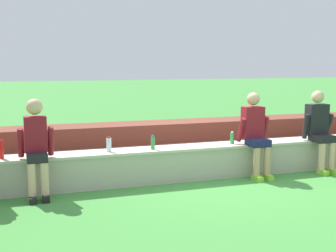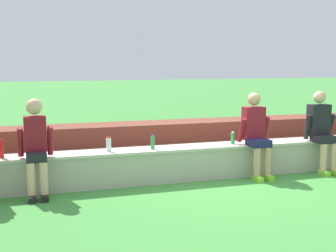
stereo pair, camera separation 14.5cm
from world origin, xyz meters
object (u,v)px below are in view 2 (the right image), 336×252
Objects in this scene: water_bottle_mid_right at (233,138)px; person_far_right at (322,129)px; water_bottle_center_gap at (153,143)px; person_center at (36,145)px; water_bottle_near_left at (1,149)px; water_bottle_near_right at (109,144)px; person_right_of_center at (256,132)px.

person_far_right is at bearing -7.93° from water_bottle_mid_right.
water_bottle_center_gap is at bearing 176.34° from person_far_right.
person_center is 6.66× the size of water_bottle_mid_right.
person_center is 5.17× the size of water_bottle_near_left.
water_bottle_near_left is at bearing -179.92° from water_bottle_near_right.
person_center is 0.99× the size of person_far_right.
person_center is at bearing -179.67° from person_far_right.
water_bottle_near_right is at bearing 0.08° from water_bottle_near_left.
person_right_of_center reaches higher than person_center.
person_far_right is at bearing -3.66° from water_bottle_center_gap.
person_far_right is 1.58m from water_bottle_mid_right.
water_bottle_near_right is (-2.38, 0.20, -0.10)m from person_right_of_center.
person_right_of_center is 3.91m from water_bottle_near_left.
water_bottle_near_left reaches higher than water_bottle_center_gap.
person_right_of_center is at bearing -32.56° from water_bottle_mid_right.
water_bottle_mid_right is 0.90× the size of water_bottle_near_right.
water_bottle_near_right reaches higher than water_bottle_mid_right.
person_far_right is 2.95m from water_bottle_center_gap.
person_center is 1.09m from water_bottle_near_right.
person_far_right is 6.74× the size of water_bottle_mid_right.
person_far_right is 5.23× the size of water_bottle_near_left.
person_right_of_center is at bearing -5.85° from water_bottle_center_gap.
water_bottle_near_left is 3.59m from water_bottle_mid_right.
water_bottle_mid_right is at bearing 0.11° from water_bottle_near_right.
water_bottle_near_right is at bearing 177.92° from water_bottle_center_gap.
water_bottle_mid_right is (-0.32, 0.20, -0.11)m from person_right_of_center.
water_bottle_center_gap is (-1.70, 0.17, -0.11)m from person_right_of_center.
person_center is 0.99× the size of person_right_of_center.
person_center reaches higher than water_bottle_near_left.
water_bottle_center_gap is at bearing -2.08° from water_bottle_near_right.
water_bottle_center_gap is 1.38m from water_bottle_mid_right.
water_bottle_center_gap is 0.82× the size of water_bottle_near_left.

